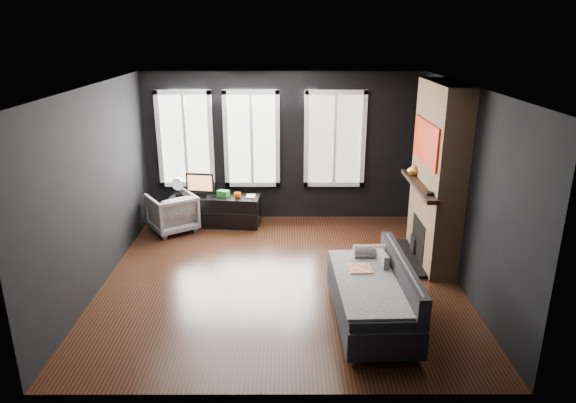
{
  "coord_description": "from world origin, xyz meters",
  "views": [
    {
      "loc": [
        0.09,
        -6.65,
        3.41
      ],
      "look_at": [
        0.1,
        0.3,
        1.05
      ],
      "focal_mm": 32.0,
      "sensor_mm": 36.0,
      "label": 1
    }
  ],
  "objects_px": {
    "armchair": "(172,211)",
    "book": "(246,191)",
    "media_console": "(216,210)",
    "mug": "(238,195)",
    "monitor": "(200,183)",
    "sofa": "(371,292)",
    "mantel_vase": "(413,169)"
  },
  "relations": [
    {
      "from": "monitor",
      "to": "book",
      "type": "bearing_deg",
      "value": 3.12
    },
    {
      "from": "armchair",
      "to": "book",
      "type": "xyz_separation_m",
      "value": [
        1.28,
        0.27,
        0.28
      ]
    },
    {
      "from": "sofa",
      "to": "book",
      "type": "bearing_deg",
      "value": 116.32
    },
    {
      "from": "armchair",
      "to": "monitor",
      "type": "bearing_deg",
      "value": -175.55
    },
    {
      "from": "media_console",
      "to": "armchair",
      "type": "bearing_deg",
      "value": -151.43
    },
    {
      "from": "media_console",
      "to": "mantel_vase",
      "type": "height_order",
      "value": "mantel_vase"
    },
    {
      "from": "sofa",
      "to": "media_console",
      "type": "height_order",
      "value": "sofa"
    },
    {
      "from": "sofa",
      "to": "media_console",
      "type": "bearing_deg",
      "value": 123.14
    },
    {
      "from": "mug",
      "to": "mantel_vase",
      "type": "height_order",
      "value": "mantel_vase"
    },
    {
      "from": "armchair",
      "to": "monitor",
      "type": "height_order",
      "value": "monitor"
    },
    {
      "from": "armchair",
      "to": "media_console",
      "type": "xyz_separation_m",
      "value": [
        0.73,
        0.3,
        -0.1
      ]
    },
    {
      "from": "armchair",
      "to": "mantel_vase",
      "type": "height_order",
      "value": "mantel_vase"
    },
    {
      "from": "monitor",
      "to": "mantel_vase",
      "type": "bearing_deg",
      "value": -8.31
    },
    {
      "from": "media_console",
      "to": "mug",
      "type": "height_order",
      "value": "mug"
    },
    {
      "from": "armchair",
      "to": "media_console",
      "type": "height_order",
      "value": "armchair"
    },
    {
      "from": "book",
      "to": "monitor",
      "type": "bearing_deg",
      "value": 174.0
    },
    {
      "from": "sofa",
      "to": "armchair",
      "type": "height_order",
      "value": "sofa"
    },
    {
      "from": "monitor",
      "to": "media_console",
      "type": "bearing_deg",
      "value": -2.41
    },
    {
      "from": "media_console",
      "to": "book",
      "type": "distance_m",
      "value": 0.67
    },
    {
      "from": "sofa",
      "to": "monitor",
      "type": "bearing_deg",
      "value": 125.72
    },
    {
      "from": "sofa",
      "to": "mantel_vase",
      "type": "bearing_deg",
      "value": 64.87
    },
    {
      "from": "armchair",
      "to": "mantel_vase",
      "type": "xyz_separation_m",
      "value": [
        3.98,
        -0.75,
        0.95
      ]
    },
    {
      "from": "sofa",
      "to": "monitor",
      "type": "distance_m",
      "value": 4.22
    },
    {
      "from": "mug",
      "to": "media_console",
      "type": "bearing_deg",
      "value": 164.75
    },
    {
      "from": "sofa",
      "to": "mantel_vase",
      "type": "xyz_separation_m",
      "value": [
        0.95,
        2.22,
        0.92
      ]
    },
    {
      "from": "monitor",
      "to": "mug",
      "type": "distance_m",
      "value": 0.72
    },
    {
      "from": "sofa",
      "to": "armchair",
      "type": "relative_size",
      "value": 2.52
    },
    {
      "from": "monitor",
      "to": "mantel_vase",
      "type": "xyz_separation_m",
      "value": [
        3.52,
        -1.11,
        0.54
      ]
    },
    {
      "from": "sofa",
      "to": "media_console",
      "type": "distance_m",
      "value": 4.0
    },
    {
      "from": "armchair",
      "to": "media_console",
      "type": "relative_size",
      "value": 0.47
    },
    {
      "from": "media_console",
      "to": "mug",
      "type": "distance_m",
      "value": 0.54
    },
    {
      "from": "armchair",
      "to": "book",
      "type": "distance_m",
      "value": 1.34
    }
  ]
}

